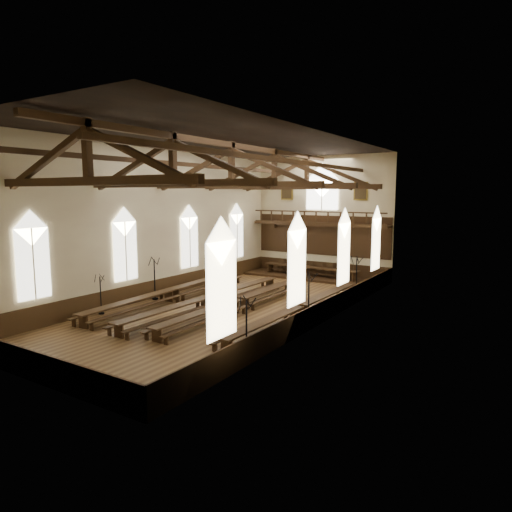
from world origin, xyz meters
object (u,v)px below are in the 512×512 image
at_px(candelabrum_right_mid, 309,309).
at_px(candelabrum_right_far, 356,286).
at_px(candelabrum_right_near, 247,340).
at_px(high_table, 310,268).
at_px(candelabrum_left_far, 213,275).
at_px(refectory_row_c, 240,302).
at_px(refectory_row_d, 300,309).
at_px(candelabrum_left_mid, 155,287).
at_px(dais, 310,277).
at_px(candelabrum_left_near, 101,302).
at_px(refectory_row_b, 210,299).
at_px(refectory_row_a, 172,292).

height_order(candelabrum_right_mid, candelabrum_right_far, candelabrum_right_far).
distance_m(candelabrum_right_near, candelabrum_right_mid, 5.91).
xyz_separation_m(high_table, candelabrum_left_far, (-5.29, -6.14, -0.12)).
height_order(refectory_row_c, refectory_row_d, refectory_row_c).
relative_size(candelabrum_left_mid, candelabrum_right_near, 1.04).
bearing_deg(candelabrum_left_mid, candelabrum_right_far, 32.88).
bearing_deg(dais, candelabrum_right_near, -72.31).
xyz_separation_m(refectory_row_d, candelabrum_left_far, (-10.10, 5.18, 0.18)).
xyz_separation_m(refectory_row_c, candelabrum_left_far, (-6.33, 5.62, 0.17)).
xyz_separation_m(candelabrum_left_mid, candelabrum_right_far, (11.10, 7.17, 0.02)).
distance_m(refectory_row_d, candelabrum_left_near, 11.43).
bearing_deg(candelabrum_right_mid, candelabrum_right_far, 90.00).
bearing_deg(refectory_row_b, candelabrum_left_far, 126.27).
distance_m(high_table, candelabrum_left_far, 8.11).
height_order(refectory_row_a, refectory_row_c, refectory_row_a).
xyz_separation_m(refectory_row_a, candelabrum_left_mid, (-1.14, -0.37, 0.27)).
bearing_deg(refectory_row_c, refectory_row_d, 6.62).
bearing_deg(candelabrum_right_far, refectory_row_d, -99.23).
height_order(refectory_row_b, candelabrum_left_near, candelabrum_left_near).
bearing_deg(candelabrum_right_far, refectory_row_a, -145.64).
distance_m(candelabrum_left_near, candelabrum_right_mid, 11.92).
relative_size(refectory_row_b, refectory_row_d, 1.02).
xyz_separation_m(candelabrum_left_near, candelabrum_left_far, (0.00, 10.52, 0.01)).
xyz_separation_m(refectory_row_b, candelabrum_right_near, (6.68, -6.06, 0.26)).
relative_size(refectory_row_b, refectory_row_c, 1.01).
height_order(refectory_row_c, candelabrum_left_mid, candelabrum_left_mid).
height_order(candelabrum_right_near, candelabrum_right_mid, candelabrum_right_mid).
bearing_deg(candelabrum_left_mid, refectory_row_d, 5.80).
height_order(refectory_row_c, dais, refectory_row_c).
height_order(high_table, candelabrum_right_mid, candelabrum_right_mid).
xyz_separation_m(refectory_row_c, candelabrum_left_near, (-6.33, -4.90, 0.16)).
relative_size(candelabrum_left_mid, candelabrum_right_mid, 0.99).
relative_size(refectory_row_d, high_table, 1.73).
bearing_deg(dais, high_table, 91.79).
xyz_separation_m(refectory_row_b, dais, (0.87, 12.17, -0.47)).
relative_size(refectory_row_c, refectory_row_d, 1.00).
height_order(candelabrum_left_near, candelabrum_right_far, candelabrum_right_far).
relative_size(refectory_row_b, candelabrum_right_far, 5.09).
xyz_separation_m(refectory_row_c, candelabrum_left_mid, (-6.33, -0.59, 0.31)).
relative_size(refectory_row_c, candelabrum_left_far, 6.06).
height_order(candelabrum_left_far, candelabrum_right_near, candelabrum_right_near).
distance_m(refectory_row_a, high_table, 12.68).
relative_size(candelabrum_right_near, candelabrum_right_far, 0.94).
xyz_separation_m(candelabrum_left_mid, candelabrum_right_near, (11.10, -5.88, -0.03)).
xyz_separation_m(high_table, candelabrum_left_near, (-5.29, -16.67, -0.14)).
bearing_deg(refectory_row_c, candelabrum_right_mid, -6.63).
height_order(refectory_row_b, candelabrum_right_far, candelabrum_right_far).
bearing_deg(refectory_row_a, candelabrum_left_near, -103.71).
relative_size(dais, candelabrum_left_far, 4.78).
height_order(refectory_row_b, candelabrum_right_mid, candelabrum_right_mid).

